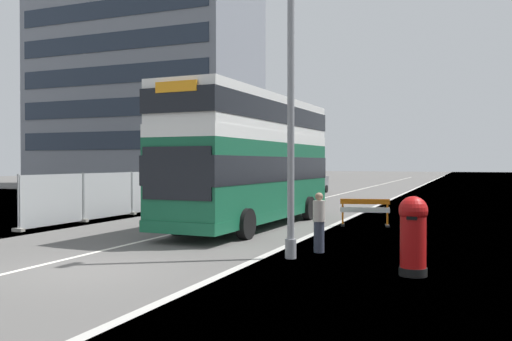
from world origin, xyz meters
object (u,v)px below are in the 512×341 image
at_px(roadworks_barrier, 365,209).
at_px(car_oncoming_near, 273,182).
at_px(pedestrian_at_kerb, 319,222).
at_px(red_pillar_postbox, 413,232).
at_px(lamppost_foreground, 291,94).
at_px(double_decker_bus, 253,157).
at_px(car_receding_mid, 310,181).

bearing_deg(roadworks_barrier, car_oncoming_near, 122.07).
bearing_deg(car_oncoming_near, roadworks_barrier, -57.93).
distance_m(roadworks_barrier, pedestrian_at_kerb, 6.47).
distance_m(roadworks_barrier, car_oncoming_near, 17.11).
bearing_deg(red_pillar_postbox, roadworks_barrier, 107.15).
bearing_deg(pedestrian_at_kerb, car_oncoming_near, 113.34).
height_order(red_pillar_postbox, pedestrian_at_kerb, red_pillar_postbox).
relative_size(lamppost_foreground, roadworks_barrier, 4.74).
height_order(double_decker_bus, pedestrian_at_kerb, double_decker_bus).
distance_m(double_decker_bus, roadworks_barrier, 4.75).
xyz_separation_m(red_pillar_postbox, car_oncoming_near, (-11.73, 23.09, 0.15)).
height_order(car_oncoming_near, car_receding_mid, car_oncoming_near).
height_order(double_decker_bus, car_receding_mid, double_decker_bus).
xyz_separation_m(double_decker_bus, pedestrian_at_kerb, (4.01, -4.96, -1.83)).
distance_m(car_receding_mid, pedestrian_at_kerb, 28.36).
xyz_separation_m(roadworks_barrier, car_receding_mid, (-8.24, 20.68, 0.32)).
bearing_deg(roadworks_barrier, lamppost_foreground, -93.54).
bearing_deg(red_pillar_postbox, car_oncoming_near, 116.94).
distance_m(car_oncoming_near, car_receding_mid, 6.24).
distance_m(lamppost_foreground, red_pillar_postbox, 4.62).
xyz_separation_m(car_oncoming_near, pedestrian_at_kerb, (9.05, -20.96, -0.27)).
relative_size(lamppost_foreground, red_pillar_postbox, 5.15).
bearing_deg(double_decker_bus, red_pillar_postbox, -46.62).
bearing_deg(lamppost_foreground, car_oncoming_near, 111.28).
xyz_separation_m(lamppost_foreground, pedestrian_at_kerb, (0.43, 1.14, -3.39)).
bearing_deg(red_pillar_postbox, lamppost_foreground, 162.52).
distance_m(lamppost_foreground, roadworks_barrier, 8.41).
distance_m(roadworks_barrier, car_receding_mid, 22.26).
relative_size(double_decker_bus, red_pillar_postbox, 6.43).
bearing_deg(double_decker_bus, car_receding_mid, 100.70).
xyz_separation_m(car_oncoming_near, car_receding_mid, (0.85, 6.18, -0.12)).
height_order(red_pillar_postbox, car_oncoming_near, car_oncoming_near).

